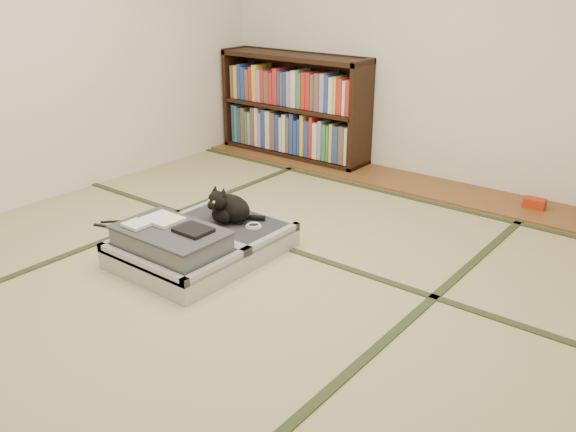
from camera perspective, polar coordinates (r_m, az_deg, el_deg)
The scene contains 10 objects.
floor at distance 3.55m, azimuth -4.15°, elevation -5.23°, with size 4.50×4.50×0.00m, color tan.
wood_strip at distance 5.08m, azimuth 11.12°, elevation 3.10°, with size 4.00×0.50×0.02m, color brown.
red_item at distance 4.76m, azimuth 22.07°, elevation 1.13°, with size 0.15×0.09×0.07m, color #A9280D.
room_shell at distance 3.16m, azimuth -4.90°, elevation 19.07°, with size 4.50×4.50×4.50m.
tatami_borders at distance 3.89m, azimuth 0.73°, elevation -2.57°, with size 4.00×4.50×0.01m.
bookcase at distance 5.65m, azimuth 0.56°, elevation 10.06°, with size 1.47×0.34×0.95m.
suitcase at distance 3.68m, azimuth -8.49°, elevation -2.58°, with size 0.73×0.98×0.29m.
cat at distance 3.83m, azimuth -5.65°, elevation 0.76°, with size 0.33×0.33×0.26m.
cable_coil at distance 3.78m, azimuth -3.25°, elevation -0.93°, with size 0.10×0.10×0.02m.
hanger at distance 4.27m, azimuth -15.11°, elevation -1.00°, with size 0.42×0.25×0.01m.
Camera 1 is at (2.14, -2.32, 1.62)m, focal length 38.00 mm.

